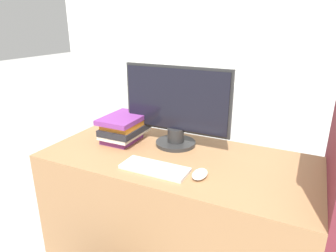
% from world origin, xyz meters
% --- Properties ---
extents(wall_back, '(12.00, 0.06, 2.80)m').
position_xyz_m(wall_back, '(0.00, 5.98, 1.40)').
color(wall_back, white).
rests_on(wall_back, ground_plane).
extents(desk, '(1.37, 0.65, 0.78)m').
position_xyz_m(desk, '(0.00, 0.32, 0.39)').
color(desk, '#9E7047').
rests_on(desk, ground_plane).
extents(carrel_divider, '(0.07, 0.75, 1.25)m').
position_xyz_m(carrel_divider, '(0.71, 0.37, 0.64)').
color(carrel_divider, maroon).
rests_on(carrel_divider, ground_plane).
extents(monitor, '(0.60, 0.22, 0.44)m').
position_xyz_m(monitor, '(-0.07, 0.46, 0.99)').
color(monitor, '#282828').
rests_on(monitor, desk).
extents(keyboard, '(0.32, 0.13, 0.02)m').
position_xyz_m(keyboard, '(-0.03, 0.15, 0.78)').
color(keyboard, silver).
rests_on(keyboard, desk).
extents(mouse, '(0.06, 0.11, 0.03)m').
position_xyz_m(mouse, '(0.18, 0.17, 0.79)').
color(mouse, white).
rests_on(mouse, desk).
extents(book_stack, '(0.20, 0.28, 0.15)m').
position_xyz_m(book_stack, '(-0.36, 0.38, 0.85)').
color(book_stack, '#7A3384').
rests_on(book_stack, desk).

